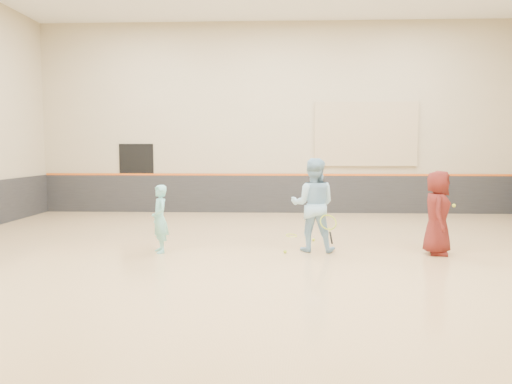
{
  "coord_description": "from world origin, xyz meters",
  "views": [
    {
      "loc": [
        0.01,
        -9.88,
        2.05
      ],
      "look_at": [
        -0.42,
        0.4,
        1.15
      ],
      "focal_mm": 35.0,
      "sensor_mm": 36.0,
      "label": 1
    }
  ],
  "objects_px": {
    "instructor": "(313,205)",
    "spare_racket": "(291,234)",
    "girl": "(160,219)",
    "young_man": "(438,213)"
  },
  "relations": [
    {
      "from": "instructor",
      "to": "spare_racket",
      "type": "distance_m",
      "value": 1.92
    },
    {
      "from": "spare_racket",
      "to": "girl",
      "type": "bearing_deg",
      "value": -143.79
    },
    {
      "from": "young_man",
      "to": "spare_racket",
      "type": "height_order",
      "value": "young_man"
    },
    {
      "from": "instructor",
      "to": "spare_racket",
      "type": "relative_size",
      "value": 3.05
    },
    {
      "from": "young_man",
      "to": "girl",
      "type": "bearing_deg",
      "value": 105.77
    },
    {
      "from": "girl",
      "to": "spare_racket",
      "type": "height_order",
      "value": "girl"
    },
    {
      "from": "instructor",
      "to": "young_man",
      "type": "bearing_deg",
      "value": -177.9
    },
    {
      "from": "young_man",
      "to": "spare_racket",
      "type": "bearing_deg",
      "value": 70.75
    },
    {
      "from": "young_man",
      "to": "spare_racket",
      "type": "distance_m",
      "value": 3.43
    },
    {
      "from": "instructor",
      "to": "young_man",
      "type": "distance_m",
      "value": 2.39
    }
  ]
}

